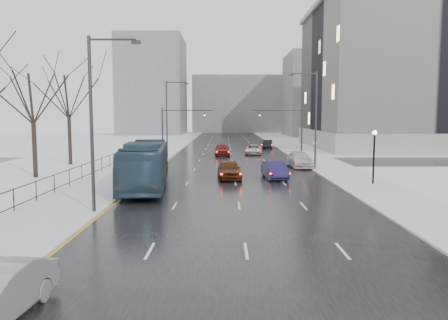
{
  "coord_description": "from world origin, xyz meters",
  "views": [
    {
      "loc": [
        -0.89,
        -4.6,
        5.66
      ],
      "look_at": [
        -0.94,
        25.87,
        2.5
      ],
      "focal_mm": 35.0,
      "sensor_mm": 36.0,
      "label": 1
    }
  ],
  "objects_px": {
    "tree_park_d": "(36,178)",
    "sedan_right_far": "(300,160)",
    "no_uturn_sign": "(315,145)",
    "mast_signal_left": "(171,128)",
    "tree_park_e": "(71,165)",
    "streetlight_l_near": "(95,116)",
    "sedan_right_cross": "(254,150)",
    "lamppost_r_mid": "(374,149)",
    "streetlight_r_mid": "(314,115)",
    "bus": "(145,165)",
    "sedan_right_near": "(275,170)",
    "sedan_right_distant": "(267,144)",
    "mast_signal_right": "(293,128)",
    "sedan_center_far": "(222,150)",
    "sedan_center_near": "(229,169)",
    "streetlight_l_far": "(168,115)"
  },
  "relations": [
    {
      "from": "tree_park_e",
      "to": "mast_signal_left",
      "type": "bearing_deg",
      "value": 20.19
    },
    {
      "from": "sedan_right_far",
      "to": "sedan_right_distant",
      "type": "relative_size",
      "value": 1.27
    },
    {
      "from": "sedan_center_far",
      "to": "mast_signal_right",
      "type": "bearing_deg",
      "value": -43.12
    },
    {
      "from": "sedan_center_far",
      "to": "mast_signal_left",
      "type": "bearing_deg",
      "value": -132.87
    },
    {
      "from": "mast_signal_right",
      "to": "sedan_right_near",
      "type": "relative_size",
      "value": 1.4
    },
    {
      "from": "sedan_center_near",
      "to": "tree_park_e",
      "type": "bearing_deg",
      "value": 145.91
    },
    {
      "from": "sedan_right_cross",
      "to": "sedan_right_far",
      "type": "distance_m",
      "value": 15.96
    },
    {
      "from": "tree_park_e",
      "to": "sedan_right_near",
      "type": "relative_size",
      "value": 2.9
    },
    {
      "from": "mast_signal_left",
      "to": "sedan_right_distant",
      "type": "distance_m",
      "value": 24.69
    },
    {
      "from": "streetlight_r_mid",
      "to": "sedan_right_near",
      "type": "xyz_separation_m",
      "value": [
        -4.67,
        -6.5,
        -4.81
      ]
    },
    {
      "from": "no_uturn_sign",
      "to": "sedan_center_near",
      "type": "distance_m",
      "value": 14.38
    },
    {
      "from": "sedan_right_near",
      "to": "sedan_right_far",
      "type": "relative_size",
      "value": 0.84
    },
    {
      "from": "lamppost_r_mid",
      "to": "sedan_right_distant",
      "type": "relative_size",
      "value": 0.98
    },
    {
      "from": "tree_park_d",
      "to": "sedan_right_distant",
      "type": "distance_m",
      "value": 41.93
    },
    {
      "from": "tree_park_d",
      "to": "lamppost_r_mid",
      "type": "xyz_separation_m",
      "value": [
        28.8,
        -4.0,
        2.94
      ]
    },
    {
      "from": "streetlight_l_far",
      "to": "sedan_center_far",
      "type": "relative_size",
      "value": 2.0
    },
    {
      "from": "streetlight_l_near",
      "to": "sedan_right_near",
      "type": "relative_size",
      "value": 2.15
    },
    {
      "from": "mast_signal_left",
      "to": "sedan_right_cross",
      "type": "relative_size",
      "value": 1.32
    },
    {
      "from": "tree_park_e",
      "to": "sedan_right_near",
      "type": "height_order",
      "value": "tree_park_e"
    },
    {
      "from": "sedan_center_near",
      "to": "streetlight_l_near",
      "type": "bearing_deg",
      "value": -123.0
    },
    {
      "from": "streetlight_r_mid",
      "to": "sedan_right_distant",
      "type": "bearing_deg",
      "value": 93.84
    },
    {
      "from": "mast_signal_right",
      "to": "sedan_center_far",
      "type": "bearing_deg",
      "value": 139.79
    },
    {
      "from": "no_uturn_sign",
      "to": "bus",
      "type": "distance_m",
      "value": 22.28
    },
    {
      "from": "no_uturn_sign",
      "to": "tree_park_e",
      "type": "bearing_deg",
      "value": 180.0
    },
    {
      "from": "sedan_right_distant",
      "to": "sedan_center_near",
      "type": "bearing_deg",
      "value": -93.24
    },
    {
      "from": "sedan_center_near",
      "to": "sedan_center_far",
      "type": "bearing_deg",
      "value": 88.6
    },
    {
      "from": "no_uturn_sign",
      "to": "sedan_right_far",
      "type": "relative_size",
      "value": 0.49
    },
    {
      "from": "tree_park_e",
      "to": "bus",
      "type": "height_order",
      "value": "tree_park_e"
    },
    {
      "from": "no_uturn_sign",
      "to": "sedan_right_near",
      "type": "distance_m",
      "value": 12.04
    },
    {
      "from": "tree_park_e",
      "to": "mast_signal_right",
      "type": "relative_size",
      "value": 2.08
    },
    {
      "from": "no_uturn_sign",
      "to": "sedan_center_near",
      "type": "bearing_deg",
      "value": -132.68
    },
    {
      "from": "sedan_right_near",
      "to": "lamppost_r_mid",
      "type": "bearing_deg",
      "value": -31.18
    },
    {
      "from": "sedan_right_cross",
      "to": "lamppost_r_mid",
      "type": "bearing_deg",
      "value": -67.73
    },
    {
      "from": "lamppost_r_mid",
      "to": "bus",
      "type": "height_order",
      "value": "lamppost_r_mid"
    },
    {
      "from": "tree_park_d",
      "to": "sedan_right_distant",
      "type": "bearing_deg",
      "value": 54.97
    },
    {
      "from": "streetlight_l_near",
      "to": "tree_park_d",
      "type": "bearing_deg",
      "value": 124.53
    },
    {
      "from": "tree_park_e",
      "to": "streetlight_l_near",
      "type": "distance_m",
      "value": 26.61
    },
    {
      "from": "no_uturn_sign",
      "to": "mast_signal_left",
      "type": "bearing_deg",
      "value": 166.4
    },
    {
      "from": "tree_park_d",
      "to": "sedan_right_far",
      "type": "height_order",
      "value": "tree_park_d"
    },
    {
      "from": "sedan_right_far",
      "to": "sedan_right_distant",
      "type": "xyz_separation_m",
      "value": [
        -0.94,
        26.26,
        -0.09
      ]
    },
    {
      "from": "streetlight_r_mid",
      "to": "no_uturn_sign",
      "type": "xyz_separation_m",
      "value": [
        1.03,
        4.0,
        -3.32
      ]
    },
    {
      "from": "tree_park_d",
      "to": "no_uturn_sign",
      "type": "distance_m",
      "value": 28.88
    },
    {
      "from": "sedan_right_near",
      "to": "sedan_right_far",
      "type": "bearing_deg",
      "value": 60.51
    },
    {
      "from": "streetlight_r_mid",
      "to": "tree_park_d",
      "type": "bearing_deg",
      "value": -166.99
    },
    {
      "from": "mast_signal_right",
      "to": "streetlight_l_near",
      "type": "bearing_deg",
      "value": -118.96
    },
    {
      "from": "tree_park_d",
      "to": "mast_signal_left",
      "type": "relative_size",
      "value": 1.92
    },
    {
      "from": "mast_signal_left",
      "to": "bus",
      "type": "distance_m",
      "value": 19.43
    },
    {
      "from": "lamppost_r_mid",
      "to": "sedan_center_far",
      "type": "distance_m",
      "value": 28.14
    },
    {
      "from": "streetlight_l_far",
      "to": "mast_signal_left",
      "type": "height_order",
      "value": "streetlight_l_far"
    },
    {
      "from": "tree_park_d",
      "to": "streetlight_l_far",
      "type": "distance_m",
      "value": 21.17
    }
  ]
}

